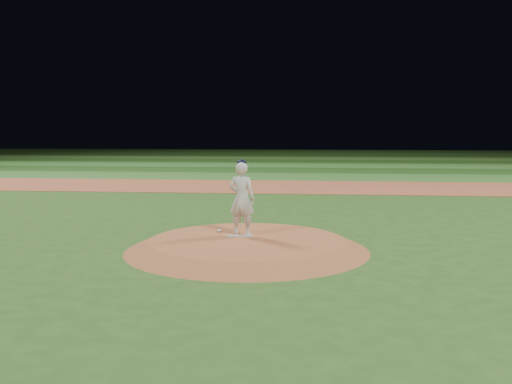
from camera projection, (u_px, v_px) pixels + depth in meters
The scene contains 12 objects.
ground at pixel (247, 250), 12.92m from camera, with size 120.00×120.00×0.00m, color #28501A.
infield_dirt_band at pixel (282, 187), 26.76m from camera, with size 70.00×6.00×0.02m, color #9F4F31.
outfield_stripe_0 at pixel (287, 177), 32.20m from camera, with size 70.00×5.00×0.02m, color #316926.
outfield_stripe_1 at pixel (291, 170), 37.14m from camera, with size 70.00×5.00×0.02m, color #1F4817.
outfield_stripe_2 at pixel (293, 165), 42.08m from camera, with size 70.00×5.00×0.02m, color #36742A.
outfield_stripe_3 at pixel (296, 161), 47.03m from camera, with size 70.00×5.00×0.02m, color #204616.
outfield_stripe_4 at pixel (297, 158), 51.97m from camera, with size 70.00×5.00×0.02m, color #396725.
outfield_stripe_5 at pixel (299, 155), 56.91m from camera, with size 70.00×5.00×0.02m, color #1D4115.
pitchers_mound at pixel (247, 245), 12.90m from camera, with size 5.50×5.50×0.25m, color #9F5831.
pitching_rubber at pixel (240, 236), 13.19m from camera, with size 0.60×0.15×0.03m, color beige.
rosin_bag at pixel (219, 231), 13.77m from camera, with size 0.12×0.12×0.06m, color beige.
pitcher_on_mound at pixel (242, 198), 13.27m from camera, with size 0.71×0.56×1.78m.
Camera 1 is at (1.48, -12.60, 2.76)m, focal length 40.00 mm.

